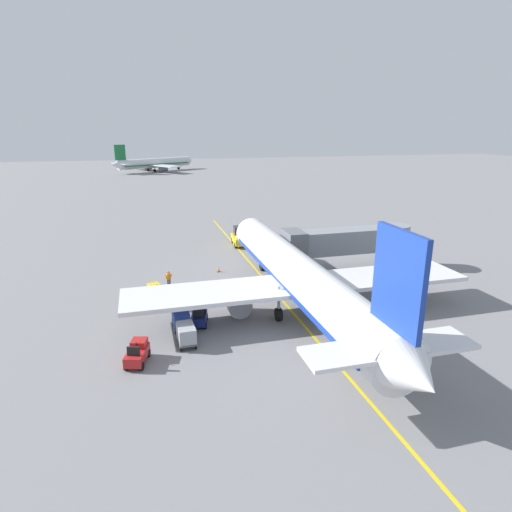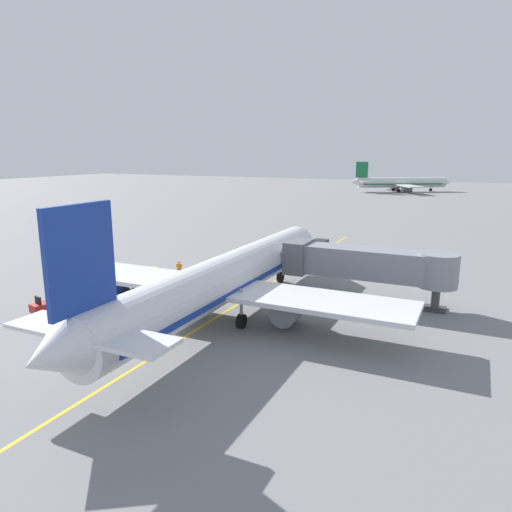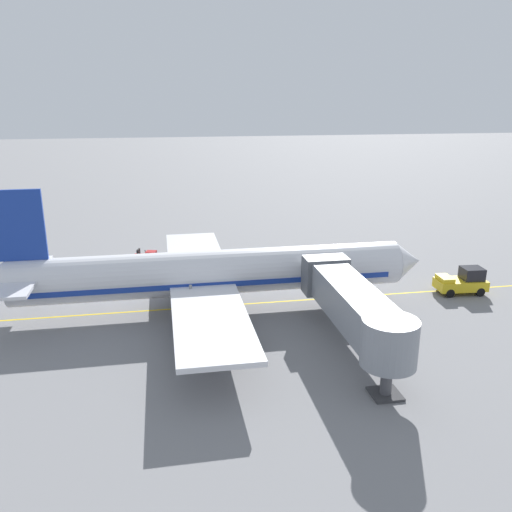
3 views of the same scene
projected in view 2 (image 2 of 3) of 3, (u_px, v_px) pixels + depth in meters
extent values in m
plane|color=slate|center=(222.00, 314.00, 38.63)|extent=(400.00, 400.00, 0.00)
cube|color=gold|center=(222.00, 314.00, 38.63)|extent=(0.24, 80.00, 0.01)
cylinder|color=silver|center=(227.00, 277.00, 37.59)|extent=(3.84, 32.02, 3.70)
cube|color=#193899|center=(227.00, 282.00, 37.69)|extent=(3.87, 29.46, 0.44)
cone|color=silver|center=(301.00, 241.00, 52.72)|extent=(3.64, 2.42, 3.63)
cone|color=silver|center=(50.00, 356.00, 22.21)|extent=(3.16, 2.81, 3.14)
cube|color=black|center=(296.00, 238.00, 51.00)|extent=(2.78, 1.11, 0.60)
cube|color=silver|center=(221.00, 288.00, 36.85)|extent=(30.02, 5.33, 0.36)
cylinder|color=gray|center=(171.00, 291.00, 40.15)|extent=(2.01, 3.21, 2.00)
cylinder|color=gray|center=(289.00, 309.00, 35.50)|extent=(2.01, 3.21, 2.00)
cube|color=#193899|center=(81.00, 258.00, 23.39)|extent=(0.34, 4.40, 5.50)
cube|color=silver|center=(90.00, 333.00, 24.44)|extent=(10.01, 2.64, 0.24)
cylinder|color=black|center=(280.00, 277.00, 48.03)|extent=(0.45, 1.10, 1.10)
cylinder|color=gray|center=(281.00, 262.00, 47.70)|extent=(0.24, 0.24, 2.00)
cylinder|color=black|center=(191.00, 312.00, 37.39)|extent=(0.45, 1.10, 1.10)
cylinder|color=gray|center=(190.00, 294.00, 37.06)|extent=(0.24, 0.24, 2.00)
cylinder|color=black|center=(241.00, 321.00, 35.45)|extent=(0.45, 1.10, 1.10)
cylinder|color=gray|center=(241.00, 302.00, 35.11)|extent=(0.24, 0.24, 2.00)
cube|color=gray|center=(360.00, 262.00, 41.66)|extent=(13.17, 2.80, 2.60)
cube|color=slate|center=(299.00, 256.00, 44.08)|extent=(2.00, 3.50, 2.99)
cylinder|color=gray|center=(438.00, 270.00, 38.90)|extent=(3.36, 3.36, 2.86)
cylinder|color=#4C4C51|center=(436.00, 297.00, 39.42)|extent=(0.70, 0.70, 2.19)
cube|color=#38383A|center=(435.00, 309.00, 39.64)|extent=(1.80, 1.80, 0.16)
cube|color=gold|center=(317.00, 253.00, 57.92)|extent=(2.50, 4.54, 0.90)
cube|color=black|center=(320.00, 244.00, 58.54)|extent=(1.77, 1.96, 1.10)
cube|color=gold|center=(312.00, 250.00, 56.47)|extent=(1.94, 1.23, 0.36)
cylinder|color=black|center=(320.00, 260.00, 56.35)|extent=(0.40, 0.82, 0.80)
cylinder|color=black|center=(305.00, 258.00, 57.25)|extent=(0.40, 0.82, 0.80)
cylinder|color=black|center=(328.00, 255.00, 58.78)|extent=(0.40, 0.82, 0.80)
cylinder|color=black|center=(314.00, 254.00, 59.68)|extent=(0.40, 0.82, 0.80)
cube|color=navy|center=(134.00, 297.00, 41.01)|extent=(1.70, 2.70, 0.70)
cube|color=navy|center=(140.00, 289.00, 41.41)|extent=(1.22, 1.24, 0.44)
cube|color=black|center=(127.00, 292.00, 40.33)|extent=(0.85, 0.33, 0.64)
cylinder|color=black|center=(135.00, 290.00, 40.96)|extent=(0.13, 0.27, 0.54)
cylinder|color=black|center=(139.00, 297.00, 42.08)|extent=(0.31, 0.59, 0.56)
cylinder|color=black|center=(146.00, 300.00, 41.44)|extent=(0.31, 0.59, 0.56)
cylinder|color=black|center=(123.00, 302.00, 40.72)|extent=(0.31, 0.59, 0.56)
cylinder|color=black|center=(130.00, 305.00, 40.08)|extent=(0.31, 0.59, 0.56)
cube|color=gold|center=(151.00, 277.00, 47.79)|extent=(2.05, 2.77, 0.70)
cube|color=gold|center=(152.00, 270.00, 48.33)|extent=(1.34, 1.36, 0.44)
cube|color=black|center=(149.00, 272.00, 46.97)|extent=(0.84, 0.46, 0.64)
cylinder|color=black|center=(151.00, 270.00, 47.77)|extent=(0.17, 0.27, 0.54)
cylinder|color=black|center=(148.00, 278.00, 48.74)|extent=(0.40, 0.59, 0.56)
cylinder|color=black|center=(158.00, 278.00, 48.68)|extent=(0.40, 0.59, 0.56)
cylinder|color=black|center=(143.00, 282.00, 47.04)|extent=(0.40, 0.59, 0.56)
cylinder|color=black|center=(154.00, 282.00, 46.98)|extent=(0.40, 0.59, 0.56)
cube|color=#B21E1E|center=(47.00, 306.00, 38.69)|extent=(1.83, 2.73, 0.70)
cube|color=#B21E1E|center=(55.00, 297.00, 39.07)|extent=(1.27, 1.29, 0.44)
cube|color=black|center=(38.00, 300.00, 38.04)|extent=(0.85, 0.38, 0.64)
cylinder|color=black|center=(48.00, 298.00, 38.64)|extent=(0.15, 0.28, 0.54)
cylinder|color=black|center=(55.00, 306.00, 39.75)|extent=(0.34, 0.59, 0.56)
cylinder|color=black|center=(61.00, 309.00, 39.06)|extent=(0.34, 0.59, 0.56)
cylinder|color=black|center=(34.00, 311.00, 38.47)|extent=(0.34, 0.59, 0.56)
cylinder|color=black|center=(40.00, 314.00, 37.77)|extent=(0.34, 0.59, 0.56)
cube|color=#4C4C51|center=(117.00, 299.00, 41.24)|extent=(1.39, 2.25, 0.12)
cube|color=#233D9E|center=(116.00, 292.00, 41.10)|extent=(1.32, 2.14, 1.10)
cylinder|color=#4C4C51|center=(127.00, 294.00, 42.54)|extent=(0.10, 0.70, 0.07)
cylinder|color=black|center=(118.00, 298.00, 42.24)|extent=(0.13, 0.36, 0.36)
cylinder|color=black|center=(128.00, 300.00, 41.82)|extent=(0.13, 0.36, 0.36)
cylinder|color=black|center=(106.00, 303.00, 40.76)|extent=(0.13, 0.36, 0.36)
cylinder|color=black|center=(116.00, 305.00, 40.34)|extent=(0.13, 0.36, 0.36)
cube|color=#4C4C51|center=(95.00, 308.00, 38.75)|extent=(1.39, 2.25, 0.12)
cube|color=#999EA3|center=(94.00, 301.00, 38.62)|extent=(1.32, 2.14, 1.10)
cylinder|color=#4C4C51|center=(107.00, 303.00, 40.05)|extent=(0.10, 0.70, 0.07)
cylinder|color=black|center=(97.00, 307.00, 39.75)|extent=(0.13, 0.36, 0.36)
cylinder|color=black|center=(107.00, 309.00, 39.33)|extent=(0.13, 0.36, 0.36)
cylinder|color=black|center=(83.00, 313.00, 38.27)|extent=(0.13, 0.36, 0.36)
cylinder|color=black|center=(93.00, 315.00, 37.85)|extent=(0.13, 0.36, 0.36)
cylinder|color=#232328|center=(193.00, 287.00, 44.87)|extent=(0.15, 0.15, 0.85)
cylinder|color=#232328|center=(195.00, 287.00, 44.96)|extent=(0.15, 0.15, 0.85)
cube|color=yellow|center=(193.00, 280.00, 44.76)|extent=(0.43, 0.45, 0.60)
cylinder|color=yellow|center=(191.00, 280.00, 44.66)|extent=(0.21, 0.23, 0.57)
cylinder|color=yellow|center=(196.00, 280.00, 44.88)|extent=(0.21, 0.23, 0.57)
sphere|color=beige|center=(193.00, 275.00, 44.67)|extent=(0.22, 0.22, 0.22)
cube|color=red|center=(193.00, 275.00, 44.66)|extent=(0.23, 0.26, 0.10)
cylinder|color=#232328|center=(141.00, 287.00, 44.92)|extent=(0.15, 0.15, 0.85)
cylinder|color=#232328|center=(142.00, 286.00, 45.09)|extent=(0.15, 0.15, 0.85)
cube|color=yellow|center=(141.00, 279.00, 44.85)|extent=(0.27, 0.40, 0.60)
cylinder|color=yellow|center=(139.00, 280.00, 44.65)|extent=(0.11, 0.23, 0.57)
cylinder|color=yellow|center=(143.00, 279.00, 45.07)|extent=(0.11, 0.23, 0.57)
sphere|color=beige|center=(141.00, 275.00, 44.75)|extent=(0.22, 0.22, 0.22)
cube|color=red|center=(141.00, 275.00, 44.75)|extent=(0.10, 0.27, 0.10)
cylinder|color=#232328|center=(180.00, 273.00, 50.15)|extent=(0.15, 0.15, 0.85)
cylinder|color=#232328|center=(179.00, 273.00, 50.19)|extent=(0.15, 0.15, 0.85)
cube|color=orange|center=(179.00, 266.00, 50.01)|extent=(0.43, 0.32, 0.60)
cylinder|color=orange|center=(181.00, 267.00, 49.97)|extent=(0.24, 0.14, 0.57)
cylinder|color=orange|center=(177.00, 267.00, 50.07)|extent=(0.24, 0.14, 0.57)
sphere|color=tan|center=(179.00, 262.00, 49.91)|extent=(0.22, 0.22, 0.22)
cube|color=red|center=(179.00, 262.00, 49.91)|extent=(0.28, 0.14, 0.10)
cube|color=black|center=(241.00, 275.00, 50.90)|extent=(0.36, 0.36, 0.04)
cone|color=orange|center=(241.00, 272.00, 50.83)|extent=(0.30, 0.30, 0.55)
cylinder|color=white|center=(241.00, 272.00, 50.83)|extent=(0.21, 0.21, 0.06)
cylinder|color=silver|center=(402.00, 182.00, 159.20)|extent=(27.71, 18.96, 3.52)
cube|color=#196B38|center=(401.00, 184.00, 159.29)|extent=(25.66, 17.71, 0.42)
cone|color=silver|center=(447.00, 182.00, 160.94)|extent=(3.75, 4.13, 3.44)
cone|color=silver|center=(355.00, 182.00, 157.37)|extent=(3.83, 3.94, 2.99)
cube|color=black|center=(442.00, 180.00, 160.62)|extent=(2.27, 2.79, 0.57)
cube|color=silver|center=(399.00, 184.00, 159.23)|extent=(19.17, 26.85, 0.34)
cylinder|color=gray|center=(395.00, 187.00, 164.64)|extent=(3.58, 3.21, 1.90)
cylinder|color=gray|center=(407.00, 189.00, 154.50)|extent=(3.58, 3.21, 1.90)
cube|color=#196B38|center=(362.00, 170.00, 156.73)|extent=(3.72, 2.45, 5.22)
cube|color=silver|center=(362.00, 181.00, 157.58)|extent=(7.09, 9.38, 0.23)
cylinder|color=black|center=(431.00, 190.00, 160.89)|extent=(1.11, 0.91, 1.04)
cylinder|color=gray|center=(431.00, 186.00, 160.57)|extent=(0.23, 0.23, 1.90)
cylinder|color=black|center=(393.00, 190.00, 161.68)|extent=(1.11, 0.91, 1.04)
cylinder|color=gray|center=(393.00, 185.00, 161.36)|extent=(0.23, 0.23, 1.90)
cylinder|color=black|center=(398.00, 191.00, 157.44)|extent=(1.11, 0.91, 1.04)
cylinder|color=gray|center=(399.00, 186.00, 157.12)|extent=(0.23, 0.23, 1.90)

